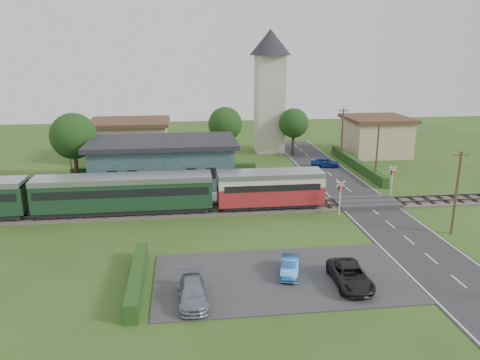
{
  "coord_description": "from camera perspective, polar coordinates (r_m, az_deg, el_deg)",
  "views": [
    {
      "loc": [
        -7.79,
        -39.9,
        14.83
      ],
      "look_at": [
        -2.33,
        4.0,
        2.42
      ],
      "focal_mm": 35.0,
      "sensor_mm": 36.0,
      "label": 1
    }
  ],
  "objects": [
    {
      "name": "utility_pole_d",
      "position": [
        66.64,
        12.35,
        5.63
      ],
      "size": [
        1.4,
        0.22,
        7.0
      ],
      "color": "#473321",
      "rests_on": "ground"
    },
    {
      "name": "crossing_signal_far",
      "position": [
        50.8,
        18.08,
        0.41
      ],
      "size": [
        0.84,
        0.28,
        3.28
      ],
      "color": "silver",
      "rests_on": "ground"
    },
    {
      "name": "house_east",
      "position": [
        70.71,
        16.24,
        5.24
      ],
      "size": [
        8.8,
        8.8,
        5.5
      ],
      "color": "tan",
      "rests_on": "ground"
    },
    {
      "name": "equipment_hut",
      "position": [
        48.06,
        -19.07,
        -1.01
      ],
      "size": [
        2.3,
        2.3,
        2.55
      ],
      "color": "beige",
      "rests_on": "platform"
    },
    {
      "name": "streetlamp_west",
      "position": [
        62.68,
        -20.1,
        3.87
      ],
      "size": [
        0.3,
        0.3,
        5.15
      ],
      "color": "#3F3F47",
      "rests_on": "ground"
    },
    {
      "name": "utility_pole_c",
      "position": [
        55.67,
        16.37,
        3.42
      ],
      "size": [
        1.4,
        0.22,
        7.0
      ],
      "color": "#473321",
      "rests_on": "ground"
    },
    {
      "name": "crossing_deck",
      "position": [
        47.81,
        15.16,
        -2.69
      ],
      "size": [
        6.2,
        3.4,
        0.45
      ],
      "primitive_type": "cube",
      "color": "#333335",
      "rests_on": "ground"
    },
    {
      "name": "hedge_carpark",
      "position": [
        31.48,
        -12.41,
        -11.6
      ],
      "size": [
        0.8,
        9.0,
        1.2
      ],
      "primitive_type": "cube",
      "color": "#193814",
      "rests_on": "ground"
    },
    {
      "name": "church_tower",
      "position": [
        69.25,
        3.65,
        11.82
      ],
      "size": [
        6.0,
        6.0,
        17.6
      ],
      "color": "beige",
      "rests_on": "ground"
    },
    {
      "name": "crossing_signal_near",
      "position": [
        43.84,
        12.13,
        -1.52
      ],
      "size": [
        0.84,
        0.28,
        3.28
      ],
      "color": "silver",
      "rests_on": "ground"
    },
    {
      "name": "car_park_dark",
      "position": [
        31.64,
        13.29,
        -11.27
      ],
      "size": [
        2.25,
        4.67,
        1.28
      ],
      "primitive_type": "imported",
      "rotation": [
        0.0,
        0.0,
        -0.03
      ],
      "color": "black",
      "rests_on": "car_park"
    },
    {
      "name": "utility_pole_b",
      "position": [
        41.93,
        24.88,
        -1.32
      ],
      "size": [
        1.4,
        0.22,
        7.0
      ],
      "color": "#473321",
      "rests_on": "ground"
    },
    {
      "name": "hedge_station",
      "position": [
        57.23,
        -9.08,
        1.12
      ],
      "size": [
        22.0,
        0.8,
        1.3
      ],
      "primitive_type": "cube",
      "color": "#193814",
      "rests_on": "ground"
    },
    {
      "name": "station_building",
      "position": [
        52.37,
        -9.32,
        2.06
      ],
      "size": [
        16.0,
        9.0,
        5.3
      ],
      "color": "#274B4C",
      "rests_on": "ground"
    },
    {
      "name": "road",
      "position": [
        46.13,
        16.06,
        -3.69
      ],
      "size": [
        6.0,
        70.0,
        0.05
      ],
      "primitive_type": "cube",
      "color": "#28282B",
      "rests_on": "ground"
    },
    {
      "name": "car_park",
      "position": [
        32.2,
        5.1,
        -11.74
      ],
      "size": [
        17.0,
        9.0,
        0.08
      ],
      "primitive_type": "cube",
      "color": "#333335",
      "rests_on": "ground"
    },
    {
      "name": "tree_b",
      "position": [
        63.92,
        -1.82,
        6.83
      ],
      "size": [
        4.6,
        4.6,
        7.34
      ],
      "color": "#332316",
      "rests_on": "ground"
    },
    {
      "name": "pedestrian_near",
      "position": [
        47.04,
        0.59,
        -0.92
      ],
      "size": [
        0.79,
        0.63,
        1.9
      ],
      "primitive_type": "imported",
      "rotation": [
        0.0,
        0.0,
        3.43
      ],
      "color": "gray",
      "rests_on": "platform"
    },
    {
      "name": "streetlamp_east",
      "position": [
        71.98,
        12.38,
        5.87
      ],
      "size": [
        0.3,
        0.3,
        5.15
      ],
      "color": "#3F3F47",
      "rests_on": "ground"
    },
    {
      "name": "hedge_roadside",
      "position": [
        61.73,
        14.0,
        1.87
      ],
      "size": [
        0.8,
        18.0,
        1.2
      ],
      "primitive_type": "cube",
      "color": "#193814",
      "rests_on": "ground"
    },
    {
      "name": "railway_track",
      "position": [
        45.09,
        3.26,
        -3.41
      ],
      "size": [
        76.0,
        3.2,
        0.49
      ],
      "color": "#4C443D",
      "rests_on": "ground"
    },
    {
      "name": "train",
      "position": [
        44.62,
        -18.0,
        -1.6
      ],
      "size": [
        43.2,
        2.9,
        3.4
      ],
      "color": "#232328",
      "rests_on": "ground"
    },
    {
      "name": "ground",
      "position": [
        43.27,
        3.73,
        -4.41
      ],
      "size": [
        120.0,
        120.0,
        0.0
      ],
      "primitive_type": "plane",
      "color": "#2D4C19"
    },
    {
      "name": "tree_a",
      "position": [
        56.07,
        -19.63,
        5.05
      ],
      "size": [
        5.2,
        5.2,
        8.0
      ],
      "color": "#332316",
      "rests_on": "ground"
    },
    {
      "name": "car_on_road",
      "position": [
        61.66,
        10.33,
        2.13
      ],
      "size": [
        3.85,
        2.13,
        1.24
      ],
      "primitive_type": "imported",
      "rotation": [
        0.0,
        0.0,
        1.38
      ],
      "color": "navy",
      "rests_on": "road"
    },
    {
      "name": "tree_c",
      "position": [
        67.57,
        6.56,
        6.9
      ],
      "size": [
        4.2,
        4.2,
        6.78
      ],
      "color": "#332316",
      "rests_on": "ground"
    },
    {
      "name": "car_park_silver",
      "position": [
        29.07,
        -5.78,
        -13.52
      ],
      "size": [
        1.83,
        4.25,
        1.22
      ],
      "primitive_type": "imported",
      "rotation": [
        0.0,
        0.0,
        0.03
      ],
      "color": "gray",
      "rests_on": "car_park"
    },
    {
      "name": "platform",
      "position": [
        47.46,
        -9.42,
        -2.48
      ],
      "size": [
        30.0,
        3.0,
        0.45
      ],
      "primitive_type": "cube",
      "color": "gray",
      "rests_on": "ground"
    },
    {
      "name": "pedestrian_far",
      "position": [
        48.09,
        -16.38,
        -1.44
      ],
      "size": [
        0.81,
        0.9,
        1.52
      ],
      "primitive_type": "imported",
      "rotation": [
        0.0,
        0.0,
        1.96
      ],
      "color": "gray",
      "rests_on": "platform"
    },
    {
      "name": "house_west",
      "position": [
        66.4,
        -13.25,
        4.8
      ],
      "size": [
        10.8,
        8.8,
        5.5
      ],
      "color": "tan",
      "rests_on": "ground"
    },
    {
      "name": "car_park_blue",
      "position": [
        32.38,
        6.1,
        -10.44
      ],
      "size": [
        2.01,
        3.53,
        1.1
      ],
      "primitive_type": "imported",
      "rotation": [
        0.0,
        0.0,
        -0.27
      ],
      "color": "#205AA1",
      "rests_on": "car_park"
    }
  ]
}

